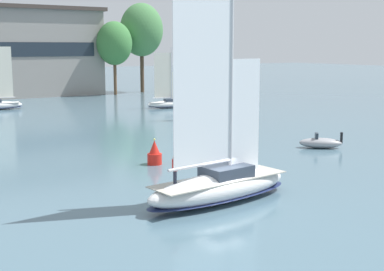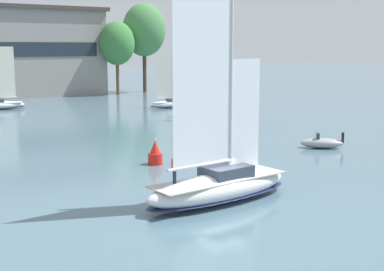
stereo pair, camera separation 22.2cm
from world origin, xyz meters
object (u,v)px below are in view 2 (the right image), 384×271
sailboat_main (220,183)px  sailboat_moored_near_marina (226,112)px  motor_tender (322,143)px  sailboat_moored_far_slip (171,103)px  channel_buoy (155,154)px  tree_shore_left (117,43)px  tree_shore_center (144,30)px

sailboat_main → sailboat_moored_near_marina: 36.19m
sailboat_main → motor_tender: sailboat_main is taller
sailboat_moored_near_marina → sailboat_moored_far_slip: size_ratio=1.32×
sailboat_moored_far_slip → sailboat_main: bearing=-117.2°
channel_buoy → sailboat_main: bearing=-98.9°
sailboat_moored_far_slip → channel_buoy: size_ratio=4.39×
tree_shore_left → tree_shore_center: 7.95m
sailboat_moored_far_slip → motor_tender: 35.35m
sailboat_moored_near_marina → sailboat_moored_far_slip: bearing=87.3°
tree_shore_center → sailboat_moored_far_slip: (-10.06, -27.16, -11.51)m
channel_buoy → motor_tender: bearing=-8.3°
sailboat_moored_far_slip → channel_buoy: sailboat_moored_far_slip is taller
sailboat_moored_far_slip → channel_buoy: 38.72m
tree_shore_center → channel_buoy: 68.29m
tree_shore_left → sailboat_main: sailboat_main is taller
sailboat_moored_far_slip → tree_shore_center: bearing=69.7°
tree_shore_center → tree_shore_left: bearing=-161.0°
tree_shore_center → sailboat_moored_near_marina: 44.72m
sailboat_main → sailboat_moored_far_slip: 49.09m
sailboat_main → channel_buoy: (1.72, 10.95, -0.30)m
tree_shore_center → sailboat_moored_near_marina: (-10.75, -41.91, -11.32)m
tree_shore_center → sailboat_moored_far_slip: tree_shore_center is taller
tree_shore_left → motor_tender: tree_shore_left is taller
tree_shore_center → channel_buoy: size_ratio=8.57×
tree_shore_left → channel_buoy: bearing=-112.4°
tree_shore_left → sailboat_moored_far_slip: tree_shore_left is taller
motor_tender → channel_buoy: (-15.90, 2.32, 0.34)m
sailboat_moored_far_slip → motor_tender: bearing=-97.9°
sailboat_main → channel_buoy: 11.09m
motor_tender → channel_buoy: bearing=171.7°
tree_shore_center → sailboat_main: bearing=-114.7°
sailboat_main → motor_tender: bearing=26.1°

